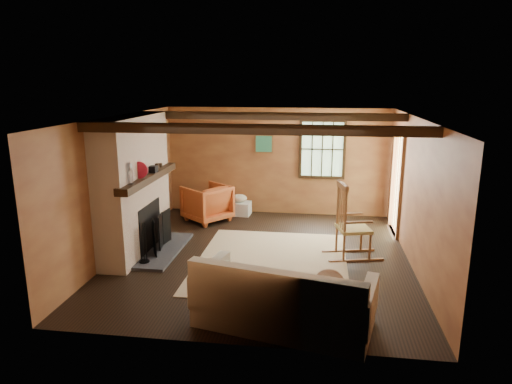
% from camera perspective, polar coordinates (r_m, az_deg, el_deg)
% --- Properties ---
extents(ground, '(5.50, 5.50, 0.00)m').
position_cam_1_polar(ground, '(8.01, 0.70, -8.07)').
color(ground, black).
rests_on(ground, ground).
extents(room_envelope, '(5.02, 5.52, 2.44)m').
position_cam_1_polar(room_envelope, '(7.78, 2.59, 3.81)').
color(room_envelope, '#AA6B3C').
rests_on(room_envelope, ground).
extents(fireplace, '(1.02, 2.30, 2.40)m').
position_cam_1_polar(fireplace, '(8.24, -14.83, 0.15)').
color(fireplace, brown).
rests_on(fireplace, ground).
extents(rug, '(2.50, 3.00, 0.01)m').
position_cam_1_polar(rug, '(7.80, 1.99, -8.66)').
color(rug, tan).
rests_on(rug, ground).
extents(rocking_chair, '(1.05, 0.71, 1.32)m').
position_cam_1_polar(rocking_chair, '(7.99, 11.78, -4.17)').
color(rocking_chair, tan).
rests_on(rocking_chair, ground).
extents(sofa, '(2.34, 1.43, 0.88)m').
position_cam_1_polar(sofa, '(5.78, 3.40, -13.71)').
color(sofa, beige).
rests_on(sofa, ground).
extents(firewood_pile, '(0.66, 0.12, 0.24)m').
position_cam_1_polar(firewood_pile, '(10.69, -7.53, -1.87)').
color(firewood_pile, brown).
rests_on(firewood_pile, ground).
extents(laundry_basket, '(0.53, 0.41, 0.30)m').
position_cam_1_polar(laundry_basket, '(10.38, -2.10, -2.05)').
color(laundry_basket, silver).
rests_on(laundry_basket, ground).
extents(basket_pillow, '(0.40, 0.34, 0.18)m').
position_cam_1_polar(basket_pillow, '(10.32, -2.11, -0.78)').
color(basket_pillow, beige).
rests_on(basket_pillow, laundry_basket).
extents(armchair, '(1.22, 1.21, 0.80)m').
position_cam_1_polar(armchair, '(9.93, -6.14, -1.37)').
color(armchair, '#BF6026').
rests_on(armchair, ground).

